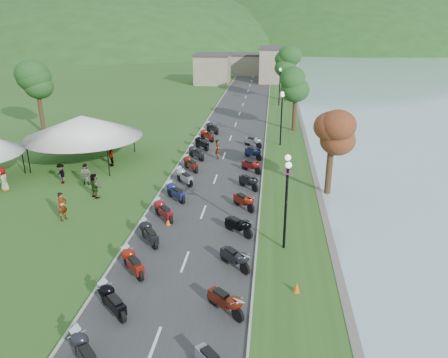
{
  "coord_description": "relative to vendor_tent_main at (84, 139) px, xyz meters",
  "views": [
    {
      "loc": [
        4.09,
        -2.9,
        11.7
      ],
      "look_at": [
        1.03,
        24.69,
        1.3
      ],
      "focal_mm": 35.0,
      "sensor_mm": 36.0,
      "label": 1
    }
  ],
  "objects": [
    {
      "name": "vendor_tent_main",
      "position": [
        0.0,
        0.0,
        0.0
      ],
      "size": [
        6.49,
        6.49,
        4.0
      ],
      "primitive_type": null,
      "color": "white",
      "rests_on": "ground"
    },
    {
      "name": "pedestrian_b",
      "position": [
        2.12,
        -5.07,
        -2.0
      ],
      "size": [
        0.83,
        0.53,
        1.6
      ],
      "primitive_type": "imported",
      "rotation": [
        0.0,
        0.0,
        3.0
      ],
      "color": "slate",
      "rests_on": "ground"
    },
    {
      "name": "pedestrian_c",
      "position": [
        0.28,
        -5.13,
        -2.0
      ],
      "size": [
        1.02,
        0.96,
        1.54
      ],
      "primitive_type": "imported",
      "rotation": [
        0.0,
        0.0,
        5.58
      ],
      "color": "slate",
      "rests_on": "ground"
    },
    {
      "name": "far_building",
      "position": [
        9.53,
        53.95,
        0.5
      ],
      "size": [
        18.0,
        16.0,
        5.0
      ],
      "primitive_type": "cube",
      "color": "gray",
      "rests_on": "ground"
    },
    {
      "name": "pedestrian_a",
      "position": [
        3.22,
        -11.05,
        -2.0
      ],
      "size": [
        0.69,
        0.79,
        1.79
      ],
      "primitive_type": "imported",
      "rotation": [
        0.0,
        0.0,
        1.19
      ],
      "color": "slate",
      "rests_on": "ground"
    },
    {
      "name": "road",
      "position": [
        11.53,
        8.95,
        -1.99
      ],
      "size": [
        7.0,
        120.0,
        0.02
      ],
      "primitive_type": "cube",
      "color": "#353538",
      "rests_on": "ground"
    },
    {
      "name": "moto_row_right",
      "position": [
        14.05,
        -9.97,
        -1.45
      ],
      "size": [
        2.6,
        34.26,
        1.1
      ],
      "primitive_type": null,
      "color": "#331411",
      "rests_on": "ground"
    },
    {
      "name": "moto_row_left",
      "position": [
        9.33,
        -10.34,
        -1.45
      ],
      "size": [
        2.6,
        44.54,
        1.1
      ],
      "primitive_type": null,
      "color": "#331411",
      "rests_on": "ground"
    },
    {
      "name": "hills_backdrop",
      "position": [
        11.53,
        168.95,
        -2.0
      ],
      "size": [
        360.0,
        120.0,
        76.0
      ],
      "primitive_type": null,
      "color": "#285621",
      "rests_on": "ground"
    },
    {
      "name": "tree_lakeside",
      "position": [
        19.7,
        -4.89,
        1.51
      ],
      "size": [
        2.52,
        2.52,
        7.01
      ],
      "primitive_type": null,
      "color": "#265921",
      "rests_on": "ground"
    }
  ]
}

